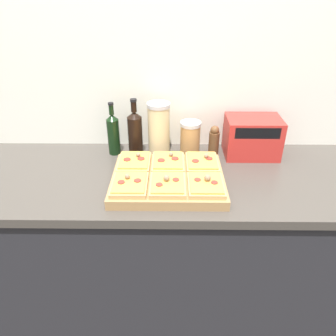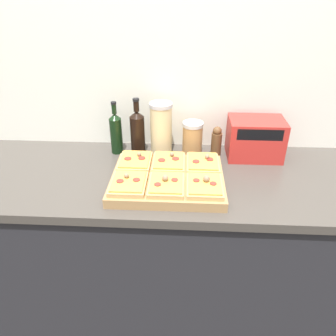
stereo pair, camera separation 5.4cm
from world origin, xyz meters
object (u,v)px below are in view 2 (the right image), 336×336
at_px(wine_bottle, 137,131).
at_px(grain_jar_short, 192,138).
at_px(cutting_board, 168,180).
at_px(toaster_oven, 255,138).
at_px(grain_jar_tall, 161,129).
at_px(pepper_mill, 216,141).
at_px(olive_oil_bottle, 116,132).

relative_size(wine_bottle, grain_jar_short, 1.67).
height_order(cutting_board, grain_jar_short, grain_jar_short).
relative_size(cutting_board, toaster_oven, 1.67).
relative_size(wine_bottle, toaster_oven, 0.99).
relative_size(cutting_board, grain_jar_short, 2.79).
bearing_deg(toaster_oven, grain_jar_short, 178.46).
xyz_separation_m(grain_jar_tall, pepper_mill, (0.28, 0.00, -0.06)).
xyz_separation_m(cutting_board, toaster_oven, (0.42, 0.28, 0.08)).
bearing_deg(grain_jar_short, grain_jar_tall, 180.00).
height_order(olive_oil_bottle, grain_jar_short, olive_oil_bottle).
xyz_separation_m(cutting_board, grain_jar_short, (0.11, 0.29, 0.07)).
bearing_deg(pepper_mill, toaster_oven, -2.52).
xyz_separation_m(olive_oil_bottle, pepper_mill, (0.51, -0.00, -0.04)).
xyz_separation_m(wine_bottle, pepper_mill, (0.40, 0.00, -0.04)).
height_order(grain_jar_short, pepper_mill, grain_jar_short).
xyz_separation_m(grain_jar_short, pepper_mill, (0.12, 0.00, -0.01)).
height_order(cutting_board, toaster_oven, toaster_oven).
bearing_deg(grain_jar_tall, olive_oil_bottle, 180.00).
bearing_deg(olive_oil_bottle, pepper_mill, -0.00).
xyz_separation_m(cutting_board, grain_jar_tall, (-0.05, 0.29, 0.11)).
bearing_deg(grain_jar_tall, grain_jar_short, 0.00).
height_order(olive_oil_bottle, toaster_oven, olive_oil_bottle).
distance_m(grain_jar_tall, pepper_mill, 0.29).
distance_m(wine_bottle, grain_jar_short, 0.28).
height_order(olive_oil_bottle, grain_jar_tall, olive_oil_bottle).
xyz_separation_m(olive_oil_bottle, grain_jar_tall, (0.23, -0.00, 0.02)).
xyz_separation_m(grain_jar_short, toaster_oven, (0.31, -0.01, 0.01)).
height_order(olive_oil_bottle, pepper_mill, olive_oil_bottle).
bearing_deg(grain_jar_short, wine_bottle, 180.00).
bearing_deg(pepper_mill, cutting_board, -128.33).
distance_m(wine_bottle, grain_jar_tall, 0.12).
height_order(pepper_mill, toaster_oven, toaster_oven).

